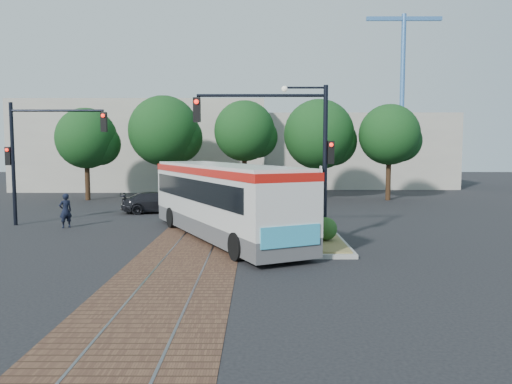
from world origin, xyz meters
TOP-DOWN VIEW (x-y plane):
  - ground at (0.00, 0.00)m, footprint 120.00×120.00m
  - trackbed at (0.00, 4.00)m, footprint 3.60×40.00m
  - tree_row at (1.21, 16.42)m, footprint 26.40×5.60m
  - warehouses at (-0.53, 28.75)m, footprint 40.00×13.00m
  - crane at (18.00, 34.00)m, footprint 8.00×0.50m
  - city_bus at (0.97, 0.45)m, footprint 7.27×11.52m
  - traffic_island at (4.82, -0.90)m, footprint 2.20×5.20m
  - signal_pole_main at (3.86, -0.81)m, footprint 5.49×0.46m
  - signal_pole_left at (-8.37, 4.00)m, footprint 4.99×0.34m
  - officer at (-6.69, 3.17)m, footprint 0.71×0.69m
  - parked_car at (-3.45, 8.84)m, footprint 4.53×2.79m

SIDE VIEW (x-z plane):
  - ground at x=0.00m, z-range 0.00..0.00m
  - trackbed at x=0.00m, z-range 0.00..0.02m
  - traffic_island at x=4.82m, z-range -0.24..0.89m
  - parked_car at x=-3.45m, z-range 0.00..1.22m
  - officer at x=-6.69m, z-range 0.00..1.65m
  - city_bus at x=0.97m, z-range 0.18..3.29m
  - warehouses at x=-0.53m, z-range -0.19..7.81m
  - signal_pole_left at x=-8.37m, z-range 0.86..6.86m
  - signal_pole_main at x=3.86m, z-range 1.16..7.16m
  - tree_row at x=1.21m, z-range 1.01..8.69m
  - crane at x=18.00m, z-range 1.88..19.88m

